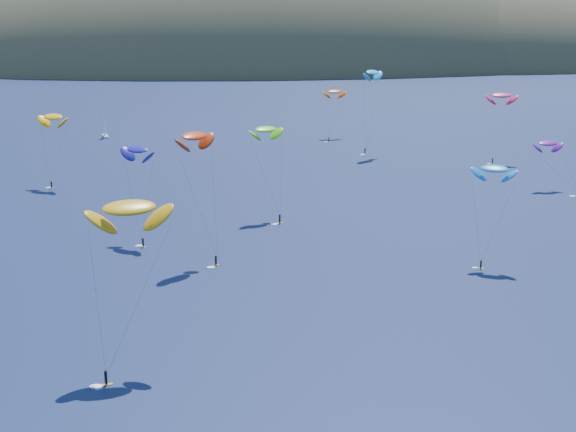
{
  "coord_description": "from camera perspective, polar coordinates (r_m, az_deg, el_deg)",
  "views": [
    {
      "loc": [
        -15.11,
        -65.8,
        49.75
      ],
      "look_at": [
        -1.8,
        80.0,
        9.0
      ],
      "focal_mm": 50.0,
      "sensor_mm": 36.0,
      "label": 1
    }
  ],
  "objects": [
    {
      "name": "kitesurfer_1",
      "position": [
        222.67,
        -16.38,
        6.78
      ],
      "size": [
        10.4,
        10.24,
        20.9
      ],
      "rotation": [
        0.0,
        0.0,
        -0.58
      ],
      "color": "gold",
      "rests_on": "ground"
    },
    {
      "name": "kitesurfer_11",
      "position": [
        289.43,
        3.32,
        8.83
      ],
      "size": [
        8.48,
        14.29,
        18.31
      ],
      "rotation": [
        0.0,
        0.0,
        0.09
      ],
      "color": "gold",
      "rests_on": "ground"
    },
    {
      "name": "kitesurfer_6",
      "position": [
        221.32,
        18.0,
        4.93
      ],
      "size": [
        9.62,
        12.35,
        14.15
      ],
      "rotation": [
        0.0,
        0.0,
        0.08
      ],
      "color": "gold",
      "rests_on": "ground"
    },
    {
      "name": "kitesurfer_2",
      "position": [
        111.12,
        -11.22,
        0.57
      ],
      "size": [
        12.2,
        13.73,
        24.77
      ],
      "rotation": [
        0.0,
        0.0,
        0.24
      ],
      "color": "gold",
      "rests_on": "ground"
    },
    {
      "name": "kitesurfer_5",
      "position": [
        155.67,
        14.46,
        3.27
      ],
      "size": [
        8.97,
        9.04,
        20.26
      ],
      "rotation": [
        0.0,
        0.0,
        -0.45
      ],
      "color": "gold",
      "rests_on": "ground"
    },
    {
      "name": "kitesurfer_10",
      "position": [
        168.44,
        -10.65,
        4.68
      ],
      "size": [
        9.33,
        12.66,
        21.27
      ],
      "rotation": [
        0.0,
        0.0,
        -0.73
      ],
      "color": "gold",
      "rests_on": "ground"
    },
    {
      "name": "kitesurfer_8",
      "position": [
        253.64,
        14.95,
        8.29
      ],
      "size": [
        9.81,
        8.38,
        22.62
      ],
      "rotation": [
        0.0,
        0.0,
        -0.11
      ],
      "color": "gold",
      "rests_on": "ground"
    },
    {
      "name": "sailboat",
      "position": [
        296.03,
        -12.87,
        5.66
      ],
      "size": [
        7.83,
        6.87,
        9.38
      ],
      "rotation": [
        0.0,
        0.0,
        0.28
      ],
      "color": "silver",
      "rests_on": "ground"
    },
    {
      "name": "island",
      "position": [
        633.41,
        -0.26,
        10.07
      ],
      "size": [
        730.0,
        300.0,
        210.0
      ],
      "color": "#3D3526",
      "rests_on": "ground"
    },
    {
      "name": "kitesurfer_3",
      "position": [
        183.76,
        -1.57,
        6.16
      ],
      "size": [
        9.04,
        12.95,
        22.15
      ],
      "rotation": [
        0.0,
        0.0,
        0.44
      ],
      "color": "gold",
      "rests_on": "ground"
    },
    {
      "name": "kitesurfer_4",
      "position": [
        257.87,
        6.04,
        10.13
      ],
      "size": [
        9.35,
        9.42,
        28.33
      ],
      "rotation": [
        0.0,
        0.0,
        0.8
      ],
      "color": "gold",
      "rests_on": "ground"
    },
    {
      "name": "kitesurfer_9",
      "position": [
        152.99,
        -6.68,
        5.66
      ],
      "size": [
        9.51,
        12.1,
        26.41
      ],
      "rotation": [
        0.0,
        0.0,
        0.83
      ],
      "color": "gold",
      "rests_on": "ground"
    }
  ]
}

